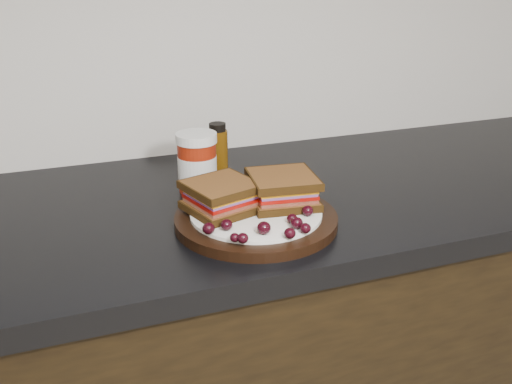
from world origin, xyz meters
The scene contains 31 objects.
countertop centered at (0.00, 1.70, 0.88)m, with size 3.98×0.60×0.04m, color black.
plate centered at (0.30, 1.57, 0.91)m, with size 0.28×0.28×0.02m, color black.
sandwich_left centered at (0.24, 1.60, 0.95)m, with size 0.11×0.11×0.05m, color brown, non-canonical shape.
sandwich_right centered at (0.35, 1.59, 0.95)m, with size 0.11×0.11×0.05m, color brown, non-canonical shape.
grape_0 centered at (0.20, 1.52, 0.93)m, with size 0.02×0.02×0.02m, color black.
grape_1 centered at (0.23, 1.52, 0.93)m, with size 0.02×0.02×0.02m, color black.
grape_2 centered at (0.23, 1.48, 0.93)m, with size 0.02×0.02×0.01m, color black.
grape_3 centered at (0.24, 1.47, 0.93)m, with size 0.02×0.02×0.02m, color black.
grape_4 centered at (0.28, 1.49, 0.93)m, with size 0.02×0.02×0.02m, color black.
grape_5 centered at (0.28, 1.49, 0.93)m, with size 0.01×0.01×0.01m, color black.
grape_6 centered at (0.31, 1.46, 0.93)m, with size 0.02×0.02×0.02m, color black.
grape_7 centered at (0.34, 1.47, 0.93)m, with size 0.02×0.02×0.02m, color black.
grape_8 centered at (0.34, 1.49, 0.93)m, with size 0.02×0.02×0.02m, color black.
grape_9 centered at (0.34, 1.51, 0.93)m, with size 0.02×0.02×0.02m, color black.
grape_10 centered at (0.37, 1.53, 0.93)m, with size 0.02×0.02×0.02m, color black.
grape_11 centered at (0.36, 1.55, 0.93)m, with size 0.02×0.02×0.02m, color black.
grape_12 centered at (0.38, 1.54, 0.93)m, with size 0.02×0.02×0.01m, color black.
grape_13 centered at (0.40, 1.59, 0.93)m, with size 0.02×0.02×0.02m, color black.
grape_14 centered at (0.38, 1.59, 0.93)m, with size 0.02×0.02×0.02m, color black.
grape_15 centered at (0.35, 1.61, 0.93)m, with size 0.02×0.02×0.02m, color black.
grape_16 centered at (0.25, 1.63, 0.93)m, with size 0.02×0.02×0.02m, color black.
grape_17 centered at (0.25, 1.62, 0.93)m, with size 0.02×0.02×0.02m, color black.
grape_18 centered at (0.23, 1.60, 0.93)m, with size 0.02×0.02×0.02m, color black.
grape_19 centered at (0.22, 1.59, 0.93)m, with size 0.02×0.02×0.02m, color black.
grape_20 centered at (0.23, 1.56, 0.93)m, with size 0.02×0.02×0.01m, color black.
grape_21 centered at (0.24, 1.55, 0.93)m, with size 0.02×0.02×0.02m, color black.
grape_22 centered at (0.25, 1.61, 0.93)m, with size 0.02×0.02×0.01m, color black.
grape_23 centered at (0.21, 1.62, 0.93)m, with size 0.02×0.02×0.02m, color black.
grape_24 centered at (0.22, 1.57, 0.93)m, with size 0.02×0.02×0.02m, color black.
condiment_jar centered at (0.24, 1.76, 0.96)m, with size 0.08×0.08×0.12m, color maroon.
oil_bottle centered at (0.31, 1.82, 0.96)m, with size 0.04×0.04×0.11m, color #543308.
Camera 1 is at (-0.01, 0.74, 1.32)m, focal length 40.00 mm.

